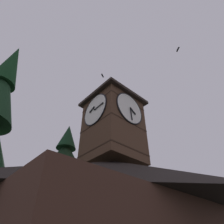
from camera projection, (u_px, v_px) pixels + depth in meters
building_main at (116, 216)px, 10.94m from camera, size 14.54×11.11×6.79m
clock_tower at (113, 123)px, 15.80m from camera, size 4.51×4.51×8.77m
pine_tree_behind at (58, 198)px, 14.75m from camera, size 5.74×5.74×11.89m
moon at (64, 206)px, 51.86m from camera, size 2.23×2.23×2.23m
flying_bird_high at (102, 76)px, 21.31m from camera, size 0.57×0.39×0.10m
flying_bird_low at (178, 49)px, 21.57m from camera, size 0.49×0.62×0.13m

